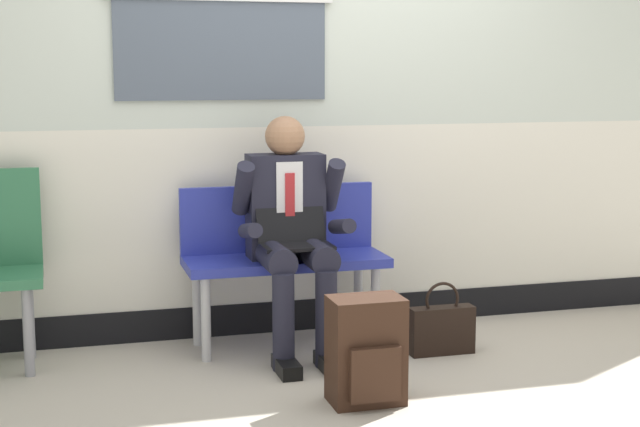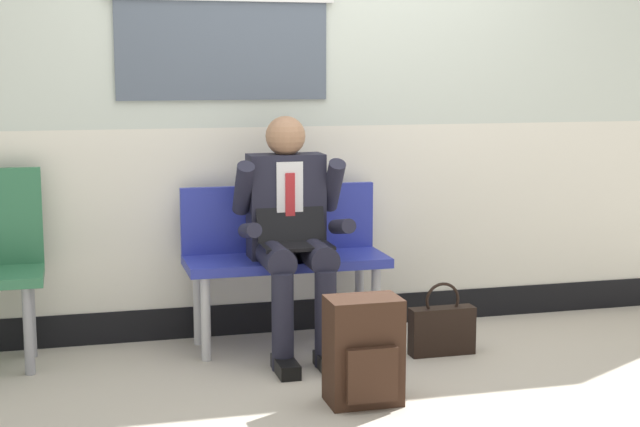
% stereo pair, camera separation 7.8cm
% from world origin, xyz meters
% --- Properties ---
extents(ground_plane, '(18.00, 18.00, 0.00)m').
position_xyz_m(ground_plane, '(0.00, 0.00, 0.00)').
color(ground_plane, '#B2A899').
extents(station_wall, '(6.41, 0.17, 2.79)m').
position_xyz_m(station_wall, '(-0.01, 0.72, 1.39)').
color(station_wall, beige).
rests_on(station_wall, ground).
extents(bench_with_person, '(1.07, 0.42, 0.86)m').
position_xyz_m(bench_with_person, '(-0.27, 0.43, 0.52)').
color(bench_with_person, '#28339E').
rests_on(bench_with_person, ground).
extents(person_seated, '(0.57, 0.70, 1.24)m').
position_xyz_m(person_seated, '(-0.27, 0.24, 0.66)').
color(person_seated, '#1E1E2D').
rests_on(person_seated, ground).
extents(backpack, '(0.33, 0.26, 0.48)m').
position_xyz_m(backpack, '(-0.13, -0.59, 0.24)').
color(backpack, '#331E14').
rests_on(backpack, ground).
extents(handbag, '(0.35, 0.10, 0.39)m').
position_xyz_m(handbag, '(0.49, 0.01, 0.14)').
color(handbag, black).
rests_on(handbag, ground).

